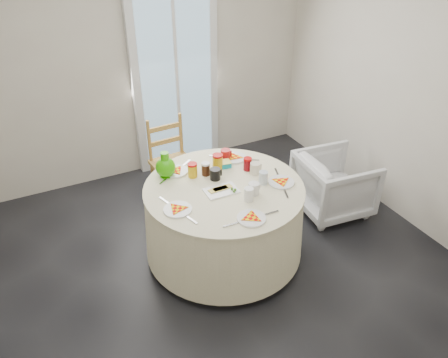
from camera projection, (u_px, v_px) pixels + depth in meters
name	position (u px, v px, depth m)	size (l,w,h in m)	color
floor	(222.00, 271.00, 3.80)	(4.00, 4.00, 0.00)	black
wall_back	(137.00, 61.00, 4.62)	(4.00, 0.02, 2.60)	#BCB5A3
wall_right	(423.00, 92.00, 3.87)	(0.02, 4.00, 2.60)	#BCB5A3
glass_door	(176.00, 80.00, 4.87)	(1.00, 0.08, 2.10)	silver
table	(224.00, 220.00, 3.81)	(1.37, 1.37, 0.70)	#EFE8B9
wooden_chair	(173.00, 162.00, 4.47)	(0.41, 0.39, 0.92)	#B9933E
armchair	(335.00, 178.00, 4.37)	(0.67, 0.63, 0.69)	silver
place_settings	(224.00, 182.00, 3.60)	(1.19, 1.19, 0.02)	white
jar_cluster	(219.00, 164.00, 3.75)	(0.54, 0.27, 0.16)	brown
butter_tub	(223.00, 161.00, 3.86)	(0.13, 0.10, 0.05)	#0D99AB
green_pitcher	(165.00, 161.00, 3.69)	(0.17, 0.17, 0.22)	#2EA604
cheese_platter	(221.00, 186.00, 3.54)	(0.27, 0.17, 0.03)	silver
mugs_glasses	(241.00, 172.00, 3.65)	(0.67, 0.67, 0.12)	gray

